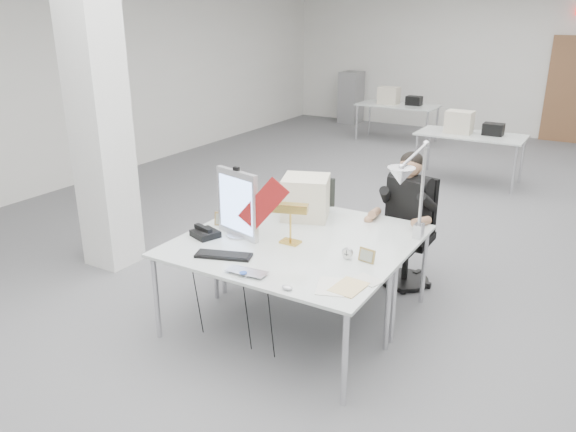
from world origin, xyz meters
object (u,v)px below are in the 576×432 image
at_px(desk_main, 269,260).
at_px(office_chair, 408,232).
at_px(beige_monitor, 306,197).
at_px(laptop, 243,275).
at_px(monitor, 237,204).
at_px(architect_lamp, 412,193).
at_px(bankers_lamp, 290,222).
at_px(seated_person, 409,198).
at_px(desk_phone, 205,234).

bearing_deg(desk_main, office_chair, 70.30).
bearing_deg(beige_monitor, laptop, -101.45).
distance_m(monitor, architect_lamp, 1.42).
bearing_deg(monitor, bankers_lamp, 24.94).
bearing_deg(monitor, seated_person, 64.87).
height_order(beige_monitor, architect_lamp, architect_lamp).
relative_size(seated_person, bankers_lamp, 2.21).
xyz_separation_m(office_chair, seated_person, (0.00, -0.05, 0.36)).
distance_m(monitor, beige_monitor, 0.74).
bearing_deg(architect_lamp, beige_monitor, 155.83).
bearing_deg(architect_lamp, monitor, -173.17).
distance_m(seated_person, monitor, 1.66).
distance_m(laptop, architect_lamp, 1.46).
bearing_deg(monitor, laptop, -38.15).
relative_size(desk_main, office_chair, 1.66).
distance_m(desk_phone, beige_monitor, 0.99).
bearing_deg(seated_person, beige_monitor, -128.61).
relative_size(desk_phone, beige_monitor, 0.52).
relative_size(laptop, desk_phone, 1.47).
bearing_deg(architect_lamp, desk_main, -152.28).
height_order(monitor, beige_monitor, monitor).
relative_size(office_chair, desk_phone, 5.15).
bearing_deg(beige_monitor, seated_person, 16.91).
xyz_separation_m(monitor, architect_lamp, (1.32, 0.49, 0.17)).
xyz_separation_m(desk_main, laptop, (0.01, -0.36, 0.02)).
relative_size(laptop, architect_lamp, 0.34).
bearing_deg(office_chair, architect_lamp, -57.76).
distance_m(desk_main, seated_person, 1.65).
bearing_deg(seated_person, desk_phone, -117.58).
relative_size(seated_person, architect_lamp, 0.88).
xyz_separation_m(bankers_lamp, desk_phone, (-0.69, -0.25, -0.15)).
height_order(seated_person, architect_lamp, architect_lamp).
distance_m(monitor, bankers_lamp, 0.48).
xyz_separation_m(bankers_lamp, architect_lamp, (0.86, 0.40, 0.28)).
height_order(monitor, laptop, monitor).
height_order(office_chair, monitor, monitor).
xyz_separation_m(seated_person, bankers_lamp, (-0.58, -1.19, 0.04)).
relative_size(desk_phone, architect_lamp, 0.23).
bearing_deg(bankers_lamp, laptop, -106.99).
bearing_deg(bankers_lamp, beige_monitor, 88.81).
xyz_separation_m(office_chair, beige_monitor, (-0.77, -0.64, 0.41)).
relative_size(office_chair, monitor, 1.89).
distance_m(laptop, bankers_lamp, 0.72).
bearing_deg(desk_phone, architect_lamp, 42.35).
bearing_deg(office_chair, beige_monitor, -126.35).
bearing_deg(beige_monitor, desk_phone, -141.10).
height_order(bankers_lamp, architect_lamp, architect_lamp).
relative_size(desk_main, desk_phone, 8.57).
xyz_separation_m(seated_person, monitor, (-1.04, -1.28, 0.14)).
height_order(seated_person, desk_phone, seated_person).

